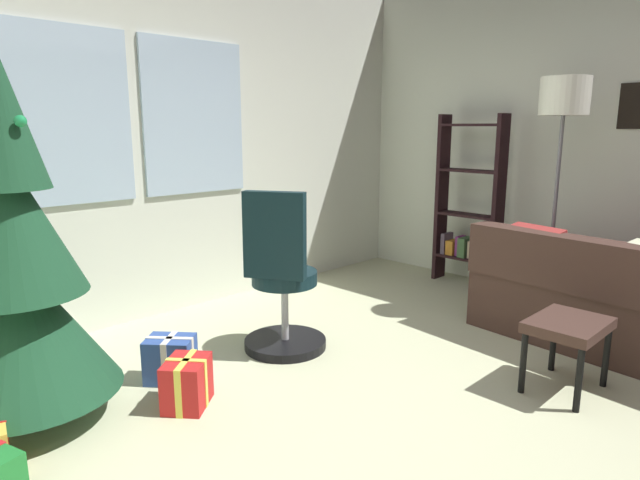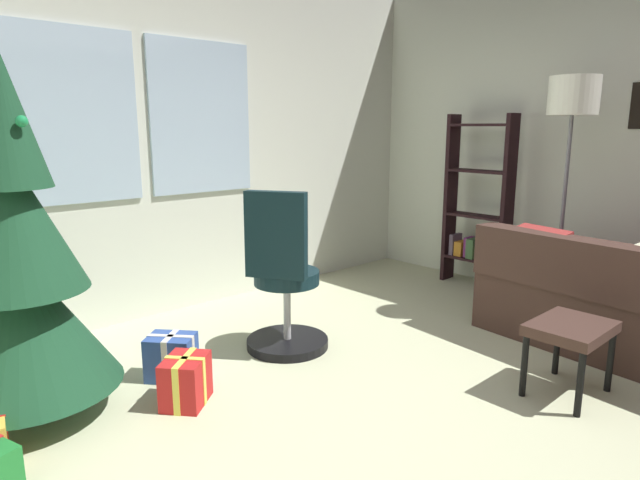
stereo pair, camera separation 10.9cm
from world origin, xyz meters
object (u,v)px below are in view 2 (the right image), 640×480
Objects in this scene: holiday_tree at (20,270)px; floor_lamp at (572,114)px; bookshelf at (477,212)px; footstool at (571,334)px; gift_box_red at (186,381)px; gift_box_blue at (171,357)px; office_chair at (284,289)px.

holiday_tree is 3.76m from floor_lamp.
floor_lamp is (-0.35, -0.94, 0.87)m from bookshelf.
bookshelf is (1.53, 1.55, 0.35)m from footstool.
holiday_tree is 6.83× the size of gift_box_red.
gift_box_blue is 0.21× the size of bookshelf.
floor_lamp reaches higher than office_chair.
gift_box_blue is (0.09, 0.34, 0.00)m from gift_box_red.
bookshelf is 0.87× the size of floor_lamp.
gift_box_blue is (0.73, -0.10, -0.65)m from holiday_tree.
footstool is at bearing -152.93° from floor_lamp.
holiday_tree is 1.02m from gift_box_red.
office_chair is at bearing 117.01° from footstool.
gift_box_red is (-1.65, 1.36, -0.23)m from footstool.
office_chair is (-0.79, 1.56, 0.08)m from footstool.
footstool is 0.30× the size of bookshelf.
gift_box_red is 0.31× the size of office_chair.
bookshelf is at bearing 3.38° from gift_box_red.
footstool is 2.31m from gift_box_blue.
floor_lamp reaches higher than gift_box_blue.
gift_box_blue is at bearing 158.27° from floor_lamp.
footstool is at bearing -62.99° from office_chair.
holiday_tree is at bearing 145.53° from gift_box_red.
floor_lamp reaches higher than footstool.
office_chair is at bearing 13.02° from gift_box_red.
bookshelf is 1.33m from floor_lamp.
bookshelf is at bearing 45.29° from footstool.
floor_lamp is (1.19, 0.61, 1.22)m from footstool.
gift_box_red is at bearing -105.26° from gift_box_blue.
office_chair is at bearing 179.78° from bookshelf.
holiday_tree is at bearing 176.22° from bookshelf.
footstool is at bearing -39.60° from gift_box_red.
bookshelf is (3.09, -0.15, 0.57)m from gift_box_blue.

